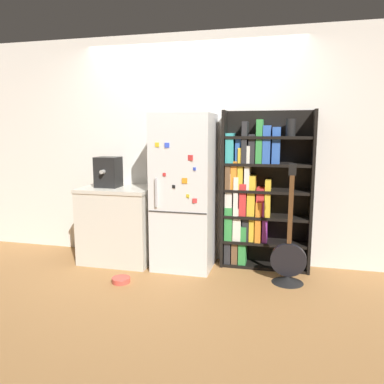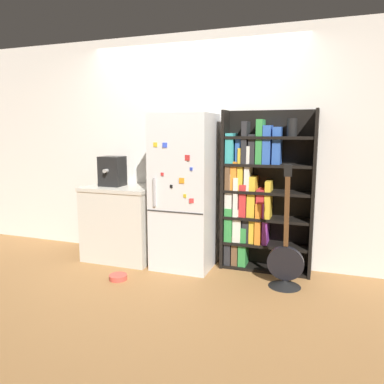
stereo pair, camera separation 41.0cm
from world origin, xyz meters
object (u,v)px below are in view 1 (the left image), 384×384
Objects in this scene: bookshelf at (256,193)px; pet_bowl at (121,280)px; guitar at (288,266)px; espresso_machine at (108,172)px; refrigerator at (185,192)px.

pet_bowl is at bearing -147.31° from bookshelf.
guitar is 6.48× the size of pet_bowl.
refrigerator is at bearing 1.43° from espresso_machine.
guitar is at bearing -48.79° from bookshelf.
espresso_machine is 1.25m from pet_bowl.
refrigerator reaches higher than guitar.
bookshelf reaches higher than espresso_machine.
refrigerator is 1.40× the size of guitar.
refrigerator is 0.92m from espresso_machine.
pet_bowl is at bearing -56.58° from espresso_machine.
guitar is 1.68m from pet_bowl.
espresso_machine is at bearing 123.42° from pet_bowl.
espresso_machine is at bearing -178.57° from refrigerator.
refrigerator reaches higher than pet_bowl.
refrigerator is 0.98× the size of bookshelf.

